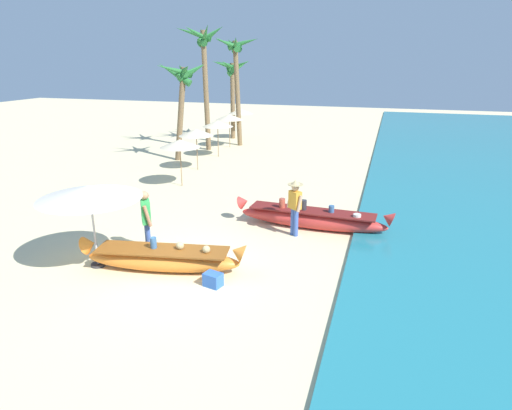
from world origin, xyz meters
TOP-DOWN VIEW (x-y plane):
  - ground_plane at (0.00, 0.00)m, footprint 80.00×80.00m
  - boat_orange_foreground at (-0.30, -0.12)m, footprint 4.17×1.41m
  - boat_red_midground at (2.69, 3.74)m, footprint 4.87×0.92m
  - person_vendor_hatted at (2.31, 3.02)m, footprint 0.54×0.49m
  - person_tourist_customer at (-1.14, 0.63)m, footprint 0.48×0.57m
  - patio_umbrella_large at (-1.98, -0.41)m, footprint 2.47×2.47m
  - parasol_row_0 at (-3.23, 6.91)m, footprint 1.60×1.60m
  - parasol_row_1 at (-3.74, 9.64)m, footprint 1.60×1.60m
  - parasol_row_2 at (-3.87, 12.59)m, footprint 1.60×1.60m
  - parasol_row_3 at (-4.22, 15.30)m, footprint 1.60×1.60m
  - parasol_row_4 at (-4.52, 18.23)m, footprint 1.60×1.60m
  - palm_tree_tall_inland at (-5.05, 18.19)m, footprint 2.65×2.69m
  - palm_tree_leaning_seaward at (-4.05, 16.03)m, footprint 2.67×2.65m
  - palm_tree_mid_cluster at (-5.20, 14.20)m, footprint 2.85×2.68m
  - palm_tree_far_behind at (-5.11, 11.27)m, footprint 2.56×2.47m
  - cooler_box at (1.18, -0.53)m, footprint 0.46×0.39m

SIDE VIEW (x-z plane):
  - ground_plane at x=0.00m, z-range 0.00..0.00m
  - cooler_box at x=1.18m, z-range 0.00..0.32m
  - boat_orange_foreground at x=-0.30m, z-range -0.12..0.73m
  - boat_red_midground at x=2.69m, z-range -0.12..0.76m
  - person_vendor_hatted at x=2.31m, z-range 0.13..1.82m
  - person_tourist_customer at x=-1.14m, z-range 0.11..1.85m
  - parasol_row_0 at x=-3.23m, z-range 0.79..2.70m
  - parasol_row_1 at x=-3.74m, z-range 0.79..2.70m
  - parasol_row_2 at x=-3.87m, z-range 0.79..2.70m
  - parasol_row_3 at x=-4.22m, z-range 0.79..2.70m
  - parasol_row_4 at x=-4.52m, z-range 0.79..2.70m
  - patio_umbrella_large at x=-1.98m, z-range 0.88..2.99m
  - palm_tree_far_behind at x=-5.11m, z-range 1.47..6.38m
  - palm_tree_tall_inland at x=-5.05m, z-range 1.60..6.60m
  - palm_tree_leaning_seaward at x=-4.05m, z-range 1.93..8.14m
  - palm_tree_mid_cluster at x=-5.20m, z-range 1.99..8.71m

